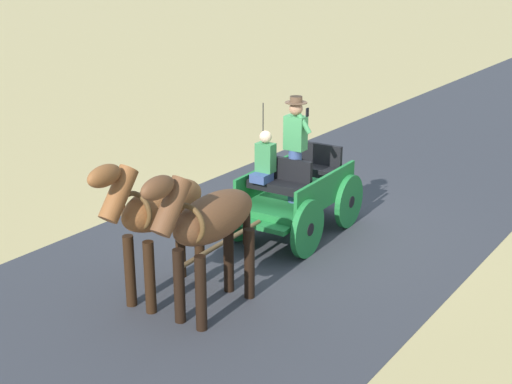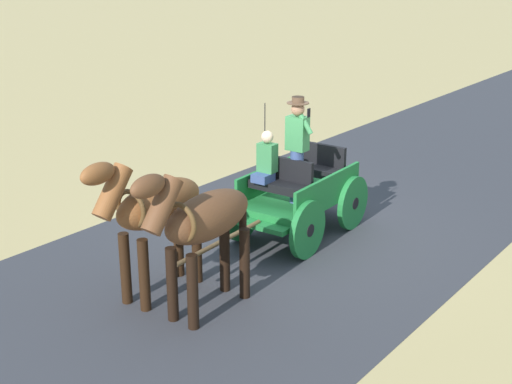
# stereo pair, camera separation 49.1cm
# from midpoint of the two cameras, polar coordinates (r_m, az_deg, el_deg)

# --- Properties ---
(ground_plane) EXTENTS (200.00, 200.00, 0.00)m
(ground_plane) POSITION_cam_midpoint_polar(r_m,az_deg,el_deg) (12.48, 2.41, -3.13)
(ground_plane) COLOR tan
(road_surface) EXTENTS (6.20, 160.00, 0.01)m
(road_surface) POSITION_cam_midpoint_polar(r_m,az_deg,el_deg) (12.48, 2.41, -3.11)
(road_surface) COLOR #38383D
(road_surface) RESTS_ON ground
(horse_drawn_carriage) EXTENTS (1.52, 4.51, 2.50)m
(horse_drawn_carriage) POSITION_cam_midpoint_polar(r_m,az_deg,el_deg) (12.01, 1.93, 0.12)
(horse_drawn_carriage) COLOR #1E7233
(horse_drawn_carriage) RESTS_ON ground
(horse_near_side) EXTENTS (0.58, 2.13, 2.21)m
(horse_near_side) POSITION_cam_midpoint_polar(r_m,az_deg,el_deg) (9.26, -5.34, -2.49)
(horse_near_side) COLOR brown
(horse_near_side) RESTS_ON ground
(horse_off_side) EXTENTS (0.60, 2.13, 2.21)m
(horse_off_side) POSITION_cam_midpoint_polar(r_m,az_deg,el_deg) (9.78, -9.37, -1.47)
(horse_off_side) COLOR brown
(horse_off_side) RESTS_ON ground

